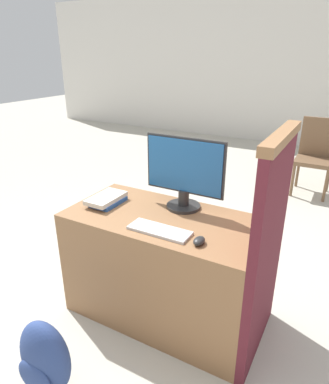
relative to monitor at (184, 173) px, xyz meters
The scene contains 10 objects.
ground_plane 1.11m from the monitor, 95.56° to the right, with size 20.00×20.00×0.00m, color #BCB7A8.
wall_back 5.16m from the monitor, 90.54° to the left, with size 12.00×0.06×2.80m.
desk 0.64m from the monitor, 104.78° to the right, with size 1.23×0.63×0.74m.
carrel_divider 0.69m from the monitor, 15.77° to the right, with size 0.07×0.66×1.34m.
monitor is the anchor object (origin of this frame).
keyboard 0.43m from the monitor, 86.13° to the right, with size 0.37×0.13×0.02m.
mouse 0.52m from the monitor, 53.66° to the right, with size 0.06×0.09×0.04m.
book_stack 0.56m from the monitor, 157.86° to the right, with size 0.17×0.28×0.05m.
backpack 1.30m from the monitor, 106.42° to the right, with size 0.31×0.21×0.45m.
far_chair 2.79m from the monitor, 78.91° to the left, with size 0.44×0.44×0.94m.
Camera 1 is at (0.93, -1.35, 1.70)m, focal length 32.00 mm.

